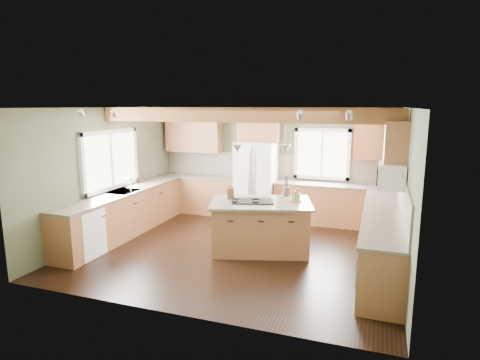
% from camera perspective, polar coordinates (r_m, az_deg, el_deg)
% --- Properties ---
extents(floor, '(5.60, 5.60, 0.00)m').
position_cam_1_polar(floor, '(7.58, -0.25, -9.80)').
color(floor, black).
rests_on(floor, ground).
extents(ceiling, '(5.60, 5.60, 0.00)m').
position_cam_1_polar(ceiling, '(7.11, -0.27, 10.26)').
color(ceiling, silver).
rests_on(ceiling, wall_back).
extents(wall_back, '(5.60, 0.00, 5.60)m').
position_cam_1_polar(wall_back, '(9.60, 4.73, 2.51)').
color(wall_back, '#484E37').
rests_on(wall_back, ground).
extents(wall_left, '(0.00, 5.00, 5.00)m').
position_cam_1_polar(wall_left, '(8.57, -18.21, 1.05)').
color(wall_left, '#484E37').
rests_on(wall_left, ground).
extents(wall_right, '(0.00, 5.00, 5.00)m').
position_cam_1_polar(wall_right, '(6.85, 22.42, -1.52)').
color(wall_right, '#484E37').
rests_on(wall_right, ground).
extents(ceiling_beam, '(5.55, 0.26, 0.26)m').
position_cam_1_polar(ceiling_beam, '(7.20, -0.00, 9.23)').
color(ceiling_beam, brown).
rests_on(ceiling_beam, ceiling).
extents(soffit_trim, '(5.55, 0.20, 0.10)m').
position_cam_1_polar(soffit_trim, '(9.41, 4.69, 9.93)').
color(soffit_trim, brown).
rests_on(soffit_trim, ceiling).
extents(backsplash_back, '(5.58, 0.03, 0.58)m').
position_cam_1_polar(backsplash_back, '(9.59, 4.69, 1.97)').
color(backsplash_back, brown).
rests_on(backsplash_back, wall_back).
extents(backsplash_right, '(0.03, 3.70, 0.58)m').
position_cam_1_polar(backsplash_right, '(6.91, 22.23, -2.16)').
color(backsplash_right, brown).
rests_on(backsplash_right, wall_right).
extents(base_cab_back_left, '(2.02, 0.60, 0.88)m').
position_cam_1_polar(base_cab_back_left, '(10.07, -5.70, -2.10)').
color(base_cab_back_left, brown).
rests_on(base_cab_back_left, floor).
extents(counter_back_left, '(2.06, 0.64, 0.04)m').
position_cam_1_polar(counter_back_left, '(9.98, -5.75, 0.48)').
color(counter_back_left, '#473F34').
rests_on(counter_back_left, base_cab_back_left).
extents(base_cab_back_right, '(2.62, 0.60, 0.88)m').
position_cam_1_polar(base_cab_back_right, '(9.21, 13.19, -3.53)').
color(base_cab_back_right, brown).
rests_on(base_cab_back_right, floor).
extents(counter_back_right, '(2.66, 0.64, 0.04)m').
position_cam_1_polar(counter_back_right, '(9.11, 13.31, -0.72)').
color(counter_back_right, '#473F34').
rests_on(counter_back_right, base_cab_back_right).
extents(base_cab_left, '(0.60, 3.70, 0.88)m').
position_cam_1_polar(base_cab_left, '(8.61, -16.08, -4.65)').
color(base_cab_left, brown).
rests_on(base_cab_left, floor).
extents(counter_left, '(0.64, 3.74, 0.04)m').
position_cam_1_polar(counter_left, '(8.50, -16.24, -1.66)').
color(counter_left, '#473F34').
rests_on(counter_left, base_cab_left).
extents(base_cab_right, '(0.60, 3.70, 0.88)m').
position_cam_1_polar(base_cab_right, '(7.10, 19.48, -8.09)').
color(base_cab_right, brown).
rests_on(base_cab_right, floor).
extents(counter_right, '(0.64, 3.74, 0.04)m').
position_cam_1_polar(counter_right, '(6.97, 19.71, -4.51)').
color(counter_right, '#473F34').
rests_on(counter_right, base_cab_right).
extents(upper_cab_back_left, '(1.40, 0.35, 0.90)m').
position_cam_1_polar(upper_cab_back_left, '(10.05, -6.60, 6.57)').
color(upper_cab_back_left, brown).
rests_on(upper_cab_back_left, wall_back).
extents(upper_cab_over_fridge, '(0.96, 0.35, 0.70)m').
position_cam_1_polar(upper_cab_over_fridge, '(9.43, 2.75, 7.59)').
color(upper_cab_over_fridge, brown).
rests_on(upper_cab_over_fridge, wall_back).
extents(upper_cab_right, '(0.35, 2.20, 0.90)m').
position_cam_1_polar(upper_cab_right, '(7.64, 21.12, 4.69)').
color(upper_cab_right, brown).
rests_on(upper_cab_right, wall_right).
extents(upper_cab_back_corner, '(0.90, 0.35, 0.90)m').
position_cam_1_polar(upper_cab_back_corner, '(9.05, 18.81, 5.65)').
color(upper_cab_back_corner, brown).
rests_on(upper_cab_back_corner, wall_back).
extents(window_left, '(0.04, 1.60, 1.05)m').
position_cam_1_polar(window_left, '(8.56, -17.99, 2.75)').
color(window_left, white).
rests_on(window_left, wall_left).
extents(window_back, '(1.10, 0.04, 1.00)m').
position_cam_1_polar(window_back, '(9.33, 11.59, 3.65)').
color(window_back, white).
rests_on(window_back, wall_back).
extents(sink, '(0.50, 0.65, 0.03)m').
position_cam_1_polar(sink, '(8.50, -16.24, -1.62)').
color(sink, '#262628').
rests_on(sink, counter_left).
extents(faucet, '(0.02, 0.02, 0.28)m').
position_cam_1_polar(faucet, '(8.37, -15.29, -0.75)').
color(faucet, '#B2B2B7').
rests_on(faucet, sink).
extents(dishwasher, '(0.60, 0.60, 0.84)m').
position_cam_1_polar(dishwasher, '(7.63, -21.66, -7.03)').
color(dishwasher, white).
rests_on(dishwasher, floor).
extents(oven, '(0.60, 0.72, 0.84)m').
position_cam_1_polar(oven, '(5.88, 19.36, -12.11)').
color(oven, white).
rests_on(oven, floor).
extents(microwave, '(0.40, 0.70, 0.38)m').
position_cam_1_polar(microwave, '(6.74, 20.73, 0.59)').
color(microwave, white).
rests_on(microwave, wall_right).
extents(pendant_left, '(0.18, 0.18, 0.16)m').
position_cam_1_polar(pendant_left, '(7.13, -0.36, 4.46)').
color(pendant_left, '#B2B2B7').
rests_on(pendant_left, ceiling).
extents(pendant_right, '(0.18, 0.18, 0.16)m').
position_cam_1_polar(pendant_right, '(7.14, 6.45, 4.40)').
color(pendant_right, '#B2B2B7').
rests_on(pendant_right, ceiling).
extents(refrigerator, '(0.90, 0.74, 1.80)m').
position_cam_1_polar(refrigerator, '(9.38, 2.33, -0.12)').
color(refrigerator, white).
rests_on(refrigerator, floor).
extents(island, '(1.91, 1.47, 0.88)m').
position_cam_1_polar(island, '(7.41, 2.94, -6.70)').
color(island, brown).
rests_on(island, floor).
extents(island_top, '(2.05, 1.61, 0.04)m').
position_cam_1_polar(island_top, '(7.29, 2.97, -3.24)').
color(island_top, '#473F34').
rests_on(island_top, island).
extents(cooktop, '(0.84, 0.67, 0.02)m').
position_cam_1_polar(cooktop, '(7.29, 1.87, -3.00)').
color(cooktop, black).
rests_on(cooktop, island_top).
extents(knife_block, '(0.14, 0.12, 0.21)m').
position_cam_1_polar(knife_block, '(7.47, -1.34, -1.92)').
color(knife_block, brown).
rests_on(knife_block, island_top).
extents(utensil_crock, '(0.18, 0.18, 0.18)m').
position_cam_1_polar(utensil_crock, '(7.74, 6.58, -1.66)').
color(utensil_crock, '#413734').
rests_on(utensil_crock, island_top).
extents(bottle_tray, '(0.34, 0.34, 0.23)m').
position_cam_1_polar(bottle_tray, '(7.36, 7.88, -2.14)').
color(bottle_tray, brown).
rests_on(bottle_tray, island_top).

